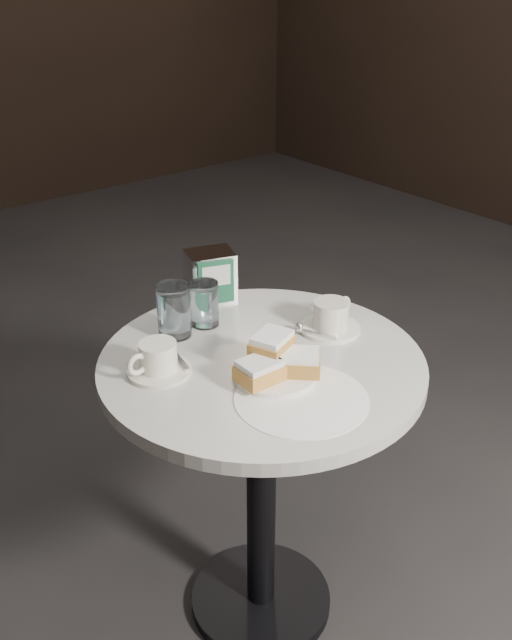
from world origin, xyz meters
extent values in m
plane|color=black|center=(0.00, 0.00, 0.00)|extent=(7.00, 7.00, 0.00)
cylinder|color=black|center=(0.00, 0.00, 0.01)|extent=(0.36, 0.36, 0.03)
cylinder|color=black|center=(0.00, 0.00, 0.36)|extent=(0.07, 0.07, 0.70)
cylinder|color=silver|center=(0.00, 0.00, 0.73)|extent=(0.70, 0.70, 0.03)
cylinder|color=white|center=(-0.04, -0.17, 0.75)|extent=(0.32, 0.32, 0.00)
cylinder|color=white|center=(-0.02, -0.07, 0.75)|extent=(0.22, 0.22, 0.01)
cube|color=gold|center=(-0.07, -0.08, 0.77)|extent=(0.09, 0.07, 0.03)
cube|color=white|center=(-0.07, -0.08, 0.80)|extent=(0.08, 0.06, 0.01)
cube|color=#BC8439|center=(0.01, -0.10, 0.77)|extent=(0.11, 0.11, 0.03)
cube|color=white|center=(0.01, -0.10, 0.80)|extent=(0.10, 0.10, 0.01)
cube|color=#C98D3D|center=(-0.01, -0.05, 0.80)|extent=(0.11, 0.10, 0.03)
cube|color=white|center=(-0.01, -0.05, 0.82)|extent=(0.10, 0.09, 0.01)
cylinder|color=silver|center=(-0.20, 0.09, 0.75)|extent=(0.14, 0.14, 0.01)
cylinder|color=white|center=(-0.20, 0.09, 0.78)|extent=(0.08, 0.08, 0.06)
cylinder|color=#976A52|center=(-0.20, 0.09, 0.81)|extent=(0.08, 0.08, 0.00)
torus|color=white|center=(-0.25, 0.09, 0.78)|extent=(0.05, 0.01, 0.05)
cube|color=#B0B0B5|center=(-0.15, 0.09, 0.76)|extent=(0.03, 0.09, 0.00)
sphere|color=#AFAFB3|center=(-0.15, 0.14, 0.76)|extent=(0.02, 0.02, 0.02)
cylinder|color=white|center=(0.20, 0.00, 0.75)|extent=(0.16, 0.16, 0.01)
cylinder|color=silver|center=(0.20, 0.00, 0.79)|extent=(0.09, 0.09, 0.06)
cylinder|color=#815F46|center=(0.20, 0.00, 0.81)|extent=(0.09, 0.09, 0.00)
torus|color=silver|center=(0.25, 0.01, 0.79)|extent=(0.05, 0.02, 0.05)
cube|color=silver|center=(0.15, -0.01, 0.76)|extent=(0.05, 0.09, 0.00)
sphere|color=silver|center=(0.14, 0.04, 0.76)|extent=(0.02, 0.02, 0.02)
cylinder|color=white|center=(-0.09, 0.21, 0.81)|extent=(0.08, 0.08, 0.12)
cylinder|color=silver|center=(-0.09, 0.21, 0.80)|extent=(0.07, 0.07, 0.10)
cylinder|color=white|center=(0.00, 0.20, 0.80)|extent=(0.07, 0.07, 0.11)
cylinder|color=white|center=(0.00, 0.20, 0.79)|extent=(0.06, 0.06, 0.09)
cube|color=white|center=(0.08, 0.30, 0.81)|extent=(0.13, 0.12, 0.13)
cube|color=#185537|center=(0.06, 0.25, 0.81)|extent=(0.08, 0.03, 0.11)
cube|color=silver|center=(0.06, 0.25, 0.83)|extent=(0.07, 0.02, 0.05)
camera|label=1|loc=(-0.83, -1.01, 1.53)|focal=40.00mm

